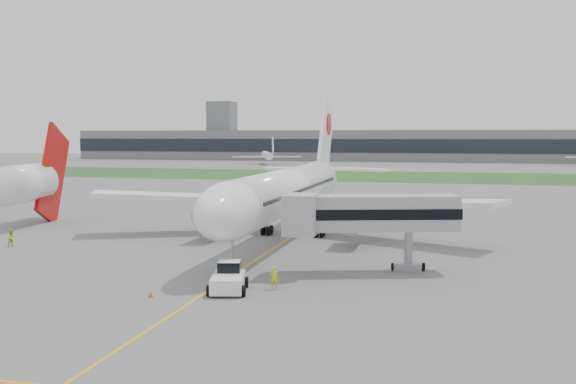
% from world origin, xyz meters
% --- Properties ---
extents(ground, '(600.00, 600.00, 0.00)m').
position_xyz_m(ground, '(0.00, 0.00, 0.00)').
color(ground, slate).
rests_on(ground, ground).
extents(apron_markings, '(70.00, 70.00, 0.04)m').
position_xyz_m(apron_markings, '(0.00, -5.00, 0.00)').
color(apron_markings, '#F7AE15').
rests_on(apron_markings, ground).
extents(grass_strip, '(600.00, 50.00, 0.02)m').
position_xyz_m(grass_strip, '(0.00, 120.00, 0.01)').
color(grass_strip, '#214A1B').
rests_on(grass_strip, ground).
extents(terminal_building, '(320.00, 22.30, 14.00)m').
position_xyz_m(terminal_building, '(0.00, 229.87, 7.00)').
color(terminal_building, gray).
rests_on(terminal_building, ground).
extents(control_tower, '(12.00, 12.00, 56.00)m').
position_xyz_m(control_tower, '(-90.00, 232.00, 0.00)').
color(control_tower, gray).
rests_on(control_tower, ground).
extents(airliner, '(48.13, 53.95, 17.88)m').
position_xyz_m(airliner, '(0.00, 4.87, 5.66)').
color(airliner, white).
rests_on(airliner, ground).
extents(pushback_tug, '(3.63, 4.65, 2.16)m').
position_xyz_m(pushback_tug, '(1.48, -20.22, 0.99)').
color(pushback_tug, white).
rests_on(pushback_tug, ground).
extents(jet_bridge, '(14.52, 8.05, 6.91)m').
position_xyz_m(jet_bridge, '(10.80, -11.20, 5.11)').
color(jet_bridge, '#A9A8AB').
rests_on(jet_bridge, ground).
extents(safety_cone_left, '(0.39, 0.39, 0.54)m').
position_xyz_m(safety_cone_left, '(-3.39, -23.52, 0.27)').
color(safety_cone_left, '#D9590B').
rests_on(safety_cone_left, ground).
extents(safety_cone_right, '(0.35, 0.35, 0.48)m').
position_xyz_m(safety_cone_right, '(0.50, -21.32, 0.24)').
color(safety_cone_right, '#D9590B').
rests_on(safety_cone_right, ground).
extents(ground_crew_near, '(0.75, 0.59, 1.81)m').
position_xyz_m(ground_crew_near, '(4.76, -18.95, 0.91)').
color(ground_crew_near, '#C7D423').
rests_on(ground_crew_near, ground).
extents(ground_crew_far, '(1.07, 1.16, 1.91)m').
position_xyz_m(ground_crew_far, '(-27.48, -7.29, 0.95)').
color(ground_crew_far, '#BCE125').
rests_on(ground_crew_far, ground).
extents(neighbor_aircraft, '(6.94, 17.90, 14.44)m').
position_xyz_m(neighbor_aircraft, '(-35.74, 7.01, 5.72)').
color(neighbor_aircraft, '#AE0C09').
rests_on(neighbor_aircraft, ground).
extents(distant_aircraft_left, '(34.53, 32.60, 10.62)m').
position_xyz_m(distant_aircraft_left, '(-53.24, 182.60, 0.00)').
color(distant_aircraft_left, white).
rests_on(distant_aircraft_left, ground).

